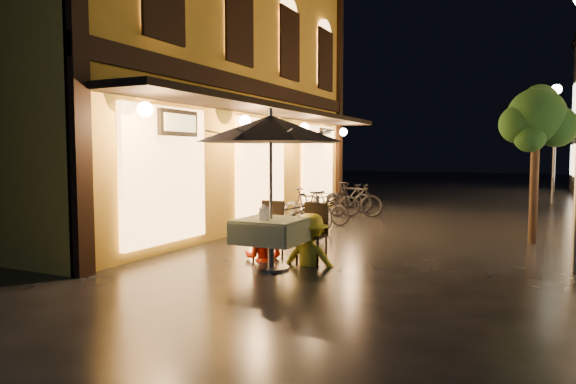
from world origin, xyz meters
The scene contains 17 objects.
ground centered at (0.00, 0.00, 0.00)m, with size 90.00×90.00×0.00m, color black.
west_building centered at (-5.72, 4.00, 3.71)m, with size 5.90×11.40×7.40m.
street_tree centered at (2.41, 4.51, 2.42)m, with size 1.43×1.20×3.15m.
streetlamp_far centered at (3.00, 14.00, 2.92)m, with size 0.36×0.36×4.23m.
cafe_table centered at (-1.21, 0.22, 0.59)m, with size 0.99×0.99×0.78m.
patio_umbrella centered at (-1.21, 0.22, 2.15)m, with size 2.26×2.26×2.46m.
cafe_chair_left centered at (-1.61, 0.96, 0.54)m, with size 0.42×0.42×0.97m.
cafe_chair_right centered at (-0.81, 0.96, 0.54)m, with size 0.42×0.42×0.97m.
table_lantern centered at (-1.21, 0.00, 0.92)m, with size 0.16×0.16×0.25m.
person_orange centered at (-1.65, 0.81, 0.70)m, with size 0.68×0.53×1.40m, color red.
person_yellow centered at (-0.79, 0.79, 0.80)m, with size 1.04×0.60×1.60m, color yellow.
bicycle_0 centered at (-2.23, 3.08, 0.49)m, with size 0.65×1.87×0.98m, color black.
bicycle_1 centered at (-2.38, 4.27, 0.49)m, with size 0.46×1.62×0.97m, color black.
bicycle_2 centered at (-2.39, 5.14, 0.40)m, with size 0.53×1.53×0.80m, color black.
bicycle_3 centered at (-2.16, 7.05, 0.49)m, with size 0.46×1.63×0.98m, color black.
bicycle_4 centered at (-2.85, 6.97, 0.46)m, with size 0.61×1.75×0.92m, color black.
bicycle_5 centered at (-2.68, 8.09, 0.46)m, with size 0.43×1.52×0.91m, color black.
Camera 1 is at (2.41, -6.68, 1.77)m, focal length 32.00 mm.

